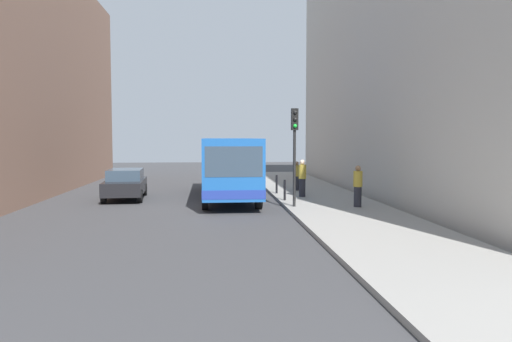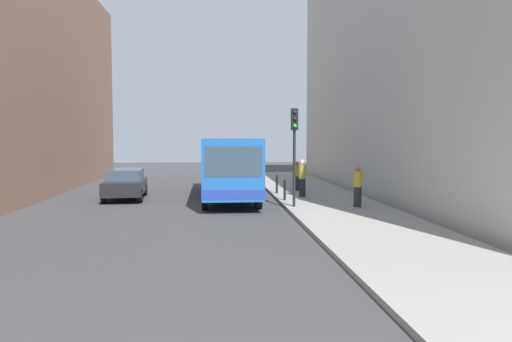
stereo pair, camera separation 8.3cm
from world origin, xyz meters
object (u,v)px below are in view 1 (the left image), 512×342
Objects in this scene: traffic_light at (295,138)px; bollard_mid at (277,184)px; pedestrian_mid_sidewalk at (302,178)px; pedestrian_far_sidewalk at (297,176)px; bus at (228,164)px; pedestrian_near_signal at (358,186)px; car_beside_bus at (125,183)px; bollard_near at (285,190)px.

traffic_light is 4.32× the size of bollard_mid.
pedestrian_far_sidewalk is (0.21, 2.89, -0.12)m from pedestrian_mid_sidewalk.
bollard_mid is 0.60× the size of pedestrian_far_sidewalk.
traffic_light reaches higher than bus.
pedestrian_near_signal is (5.26, -4.76, -0.71)m from bus.
pedestrian_mid_sidewalk is at bearing 74.31° from traffic_light.
traffic_light is at bearing -12.11° from pedestrian_far_sidewalk.
bus is 6.93× the size of pedestrian_far_sidewalk.
bus is 3.80m from pedestrian_mid_sidewalk.
pedestrian_mid_sidewalk reaches higher than pedestrian_far_sidewalk.
traffic_light is 4.04m from pedestrian_mid_sidewalk.
traffic_light is (7.71, -4.40, 2.22)m from car_beside_bus.
traffic_light is 2.37× the size of pedestrian_near_signal.
bollard_mid is at bearing -32.08° from pedestrian_mid_sidewalk.
pedestrian_far_sidewalk is (1.27, 4.21, 0.31)m from bollard_near.
pedestrian_near_signal is 1.09× the size of pedestrian_far_sidewalk.
bus is 5.16m from car_beside_bus.
pedestrian_mid_sidewalk is at bearing 35.26° from pedestrian_near_signal.
bollard_near is at bearing 159.50° from car_beside_bus.
traffic_light is 4.32× the size of bollard_near.
pedestrian_mid_sidewalk reaches higher than bollard_near.
bus reaches higher than pedestrian_far_sidewalk.
car_beside_bus is 4.74× the size of bollard_near.
pedestrian_mid_sidewalk is (1.06, 1.32, 0.44)m from bollard_near.
pedestrian_near_signal is 4.09m from pedestrian_mid_sidewalk.
bus reaches higher than bollard_near.
bollard_mid is (-0.10, 4.99, -2.38)m from traffic_light.
pedestrian_mid_sidewalk is (8.67, -1.00, 0.28)m from car_beside_bus.
pedestrian_near_signal reaches higher than pedestrian_far_sidewalk.
pedestrian_mid_sidewalk is at bearing 51.39° from bollard_near.
bus is 2.69× the size of traffic_light.
bollard_near is 3.66m from pedestrian_near_signal.
bus reaches higher than pedestrian_mid_sidewalk.
bollard_near and bollard_mid have the same top height.
bus is at bearing 176.79° from car_beside_bus.
bollard_near is 2.91m from bollard_mid.
pedestrian_far_sidewalk is (3.80, 1.86, -0.79)m from bus.
bus is 5.31m from traffic_light.
car_beside_bus is at bearing -175.59° from bollard_mid.
bollard_near is 1.75m from pedestrian_mid_sidewalk.
bollard_near is at bearing 92.75° from traffic_light.
traffic_light is (2.64, -4.43, 1.28)m from bus.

